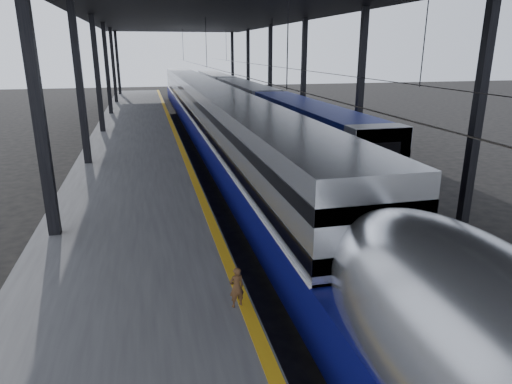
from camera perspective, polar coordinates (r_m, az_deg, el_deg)
name	(u,v)px	position (r m, az deg, el deg)	size (l,w,h in m)	color
ground	(266,321)	(12.30, 1.24, -15.81)	(160.00, 160.00, 0.00)	black
platform	(135,150)	(30.60, -14.88, 5.07)	(6.00, 80.00, 1.00)	#4C4C4F
yellow_strip	(178,141)	(30.55, -9.68, 6.35)	(0.30, 80.00, 0.01)	gold
rails	(255,150)	(31.50, -0.09, 5.21)	(6.52, 80.00, 0.16)	slate
canopy	(214,9)	(30.38, -5.24, 21.84)	(18.00, 75.00, 9.47)	black
tgv_train	(213,118)	(33.40, -5.45, 9.16)	(2.96, 65.20, 4.24)	silver
second_train	(246,102)	(45.70, -1.28, 11.24)	(2.62, 56.05, 3.60)	navy
child	(237,287)	(10.75, -2.44, -11.80)	(0.36, 0.24, 0.99)	#4F321A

